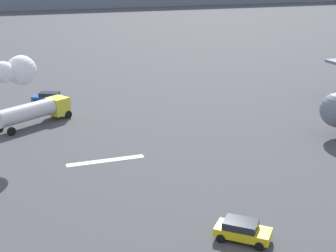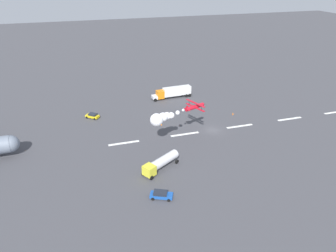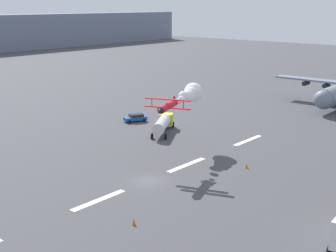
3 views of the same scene
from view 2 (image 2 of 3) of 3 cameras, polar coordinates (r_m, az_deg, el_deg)
The scene contains 13 objects.
ground_plane at distance 89.51m, azimuth 8.05°, elevation -0.73°, with size 440.00×440.00×0.00m, color #424247.
runway_stripe_0 at distance 112.58m, azimuth 27.77°, elevation 2.20°, with size 8.00×0.90×0.01m, color white.
runway_stripe_1 at distance 101.94m, azimuth 20.96°, elevation 1.20°, with size 8.00×0.90×0.01m, color white.
runway_stripe_2 at distance 93.09m, azimuth 12.73°, elevation -0.03°, with size 8.00×0.90×0.01m, color white.
runway_stripe_3 at distance 86.58m, azimuth 3.02°, elevation -1.48°, with size 8.00×0.90×0.01m, color white.
runway_stripe_4 at distance 82.97m, azimuth -7.90°, elevation -3.05°, with size 8.00×0.90×0.01m, color white.
stunt_biplane_red at distance 76.14m, azimuth -0.46°, elevation 1.68°, with size 16.31×9.18×3.10m.
semi_truck_orange at distance 110.38m, azimuth 0.89°, elevation 6.13°, with size 14.04×3.76×3.70m.
fuel_tanker_truck at distance 71.12m, azimuth -1.34°, elevation -6.60°, with size 9.54×7.28×2.90m.
followme_car_yellow at distance 98.04m, azimuth -13.37°, elevation 1.82°, with size 4.21×3.97×1.52m.
airport_staff_sedan at distance 63.64m, azimuth -1.24°, elevation -12.20°, with size 4.80×3.48×1.52m.
traffic_cone_near at distance 99.78m, azimuth 11.55°, elevation 2.19°, with size 0.44×0.44×0.75m, color orange.
traffic_cone_far at distance 91.31m, azimuth -1.20°, elevation 0.38°, with size 0.44×0.44×0.75m, color orange.
Camera 2 is at (35.04, 71.64, 40.64)m, focal length 34.01 mm.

